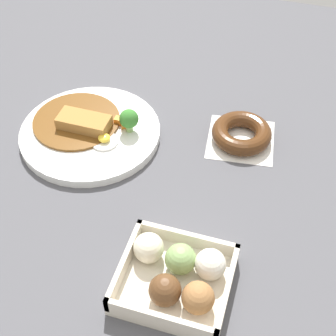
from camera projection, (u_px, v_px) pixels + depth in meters
The scene contains 4 objects.
ground_plane at pixel (104, 178), 0.92m from camera, with size 1.60×1.60×0.00m, color #4C4C51.
curry_plate at pixel (90, 131), 0.99m from camera, with size 0.29×0.29×0.07m.
donut_box at pixel (178, 276), 0.74m from camera, with size 0.17×0.16×0.06m.
chocolate_ring_donut at pixel (242, 134), 0.98m from camera, with size 0.15×0.15×0.04m.
Camera 1 is at (-0.30, 0.55, 0.68)m, focal length 51.35 mm.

